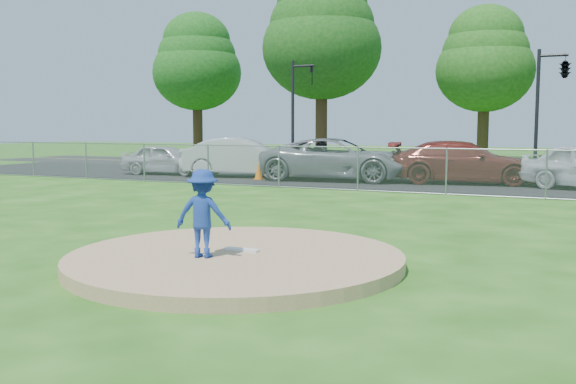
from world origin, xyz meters
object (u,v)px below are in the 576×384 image
parked_car_darkred (463,162)px  tree_center (485,59)px  tree_left (322,33)px  parked_car_gray (337,159)px  parked_car_white (242,157)px  pitcher (203,213)px  parked_car_silver (166,159)px  tree_far_left (197,61)px  traffic_cone (259,171)px  traffic_signal_left (297,104)px  traffic_signal_center (562,71)px

parked_car_darkred → tree_center: bearing=-4.8°
tree_left → parked_car_gray: tree_left is taller
parked_car_white → parked_car_gray: (4.36, 0.12, 0.01)m
pitcher → parked_car_silver: (-12.04, 15.82, -0.18)m
tree_far_left → parked_car_silver: bearing=-61.3°
traffic_cone → tree_far_left: bearing=128.9°
tree_center → parked_car_darkred: tree_center is taller
tree_center → parked_car_white: bearing=-112.1°
tree_far_left → parked_car_gray: size_ratio=1.74×
traffic_cone → tree_center: bearing=72.2°
parked_car_silver → parked_car_white: (3.86, 0.22, 0.15)m
parked_car_white → parked_car_gray: bearing=-102.1°
parked_car_silver → traffic_signal_left: bearing=-36.0°
traffic_signal_center → parked_car_darkred: traffic_signal_center is taller
traffic_signal_center → parked_car_silver: bearing=-157.8°
parked_car_white → parked_car_darkred: 9.31m
tree_far_left → traffic_signal_center: (25.97, -11.00, -2.45)m
traffic_cone → traffic_signal_left: bearing=102.0°
parked_car_white → parked_car_darkred: parked_car_white is taller
tree_far_left → parked_car_darkred: bearing=-36.1°
tree_center → parked_car_darkred: size_ratio=1.75×
parked_car_silver → parked_car_gray: parked_car_gray is taller
pitcher → parked_car_white: parked_car_white is taller
traffic_signal_left → traffic_cone: (1.56, -7.35, -3.00)m
tree_left → parked_car_white: tree_left is taller
pitcher → tree_far_left: bearing=-68.9°
pitcher → parked_car_silver: pitcher is taller
traffic_signal_left → tree_center: bearing=57.1°
tree_left → parked_car_silver: size_ratio=3.08×
tree_far_left → tree_center: size_ratio=1.09×
parked_car_gray → tree_left: bearing=18.2°
tree_center → parked_car_darkred: (1.79, -17.65, -5.64)m
tree_left → traffic_signal_center: 17.84m
tree_left → pitcher: tree_left is taller
pitcher → parked_car_gray: parked_car_gray is taller
traffic_signal_left → pitcher: size_ratio=4.08×
traffic_signal_center → pitcher: traffic_signal_center is taller
traffic_cone → parked_car_darkred: (7.99, 1.71, 0.47)m
traffic_signal_center → parked_car_gray: (-8.09, -6.32, -3.74)m
traffic_cone → parked_car_gray: (3.08, 1.04, 0.51)m
parked_car_darkred → traffic_signal_left: bearing=48.8°
pitcher → traffic_cone: pitcher is taller
parked_car_white → parked_car_gray: parked_car_gray is taller
parked_car_white → traffic_cone: bearing=-139.1°
tree_far_left → traffic_cone: tree_far_left is taller
traffic_cone → parked_car_darkred: size_ratio=0.12×
parked_car_gray → traffic_signal_center: bearing=-58.0°
tree_far_left → parked_car_darkred: 28.90m
tree_left → parked_car_white: (2.51, -15.44, -7.38)m
tree_center → traffic_cone: (-6.20, -19.35, -6.11)m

